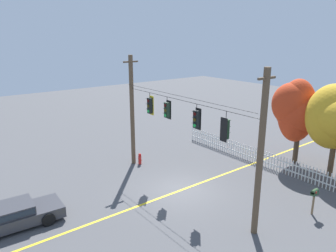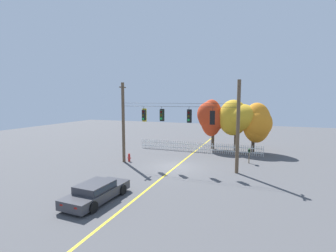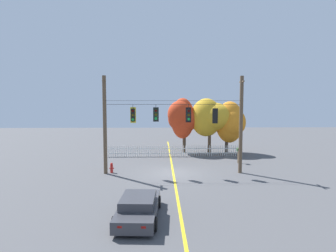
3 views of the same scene
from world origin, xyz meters
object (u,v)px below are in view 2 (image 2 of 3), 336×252
object	(u,v)px
traffic_signal_southbound_primary	(144,115)
roadside_mailbox	(249,151)
traffic_signal_westbound_side	(162,115)
traffic_signal_eastbound_side	(189,116)
autumn_maple_mid	(237,117)
autumn_oak_far_east	(256,122)
fire_hydrant	(129,157)
autumn_maple_near_fence	(211,117)
parked_car	(96,191)
traffic_signal_northbound_primary	(213,118)

from	to	relation	value
traffic_signal_southbound_primary	roadside_mailbox	xyz separation A→B (m)	(9.30, 3.65, -3.47)
traffic_signal_westbound_side	traffic_signal_eastbound_side	distance (m)	2.56
traffic_signal_eastbound_side	autumn_maple_mid	bearing A→B (deg)	70.45
traffic_signal_westbound_side	autumn_oak_far_east	bearing A→B (deg)	49.01
fire_hydrant	autumn_maple_near_fence	bearing A→B (deg)	55.03
autumn_maple_near_fence	roadside_mailbox	xyz separation A→B (m)	(4.74, -5.64, -2.74)
parked_car	traffic_signal_eastbound_side	bearing A→B (deg)	69.80
traffic_signal_southbound_primary	traffic_signal_eastbound_side	distance (m)	4.34
autumn_oak_far_east	autumn_maple_mid	bearing A→B (deg)	177.18
traffic_signal_northbound_primary	autumn_oak_far_east	distance (m)	9.78
traffic_signal_southbound_primary	roadside_mailbox	size ratio (longest dim) A/B	1.03
autumn_oak_far_east	roadside_mailbox	world-z (taller)	autumn_oak_far_east
traffic_signal_southbound_primary	fire_hydrant	bearing A→B (deg)	171.95
traffic_signal_eastbound_side	roadside_mailbox	xyz separation A→B (m)	(4.96, 3.65, -3.48)
roadside_mailbox	traffic_signal_eastbound_side	bearing A→B (deg)	-143.63
traffic_signal_westbound_side	fire_hydrant	bearing A→B (deg)	175.96
traffic_signal_eastbound_side	fire_hydrant	distance (m)	7.43
fire_hydrant	traffic_signal_eastbound_side	bearing A→B (deg)	-2.35
traffic_signal_southbound_primary	autumn_oak_far_east	size ratio (longest dim) A/B	0.25
autumn_oak_far_east	parked_car	world-z (taller)	autumn_oak_far_east
roadside_mailbox	fire_hydrant	bearing A→B (deg)	-162.92
autumn_maple_near_fence	traffic_signal_westbound_side	bearing A→B (deg)	-106.61
autumn_maple_mid	roadside_mailbox	size ratio (longest dim) A/B	4.28
traffic_signal_eastbound_side	traffic_signal_southbound_primary	bearing A→B (deg)	179.99
traffic_signal_eastbound_side	autumn_oak_far_east	bearing A→B (deg)	59.51
traffic_signal_eastbound_side	autumn_oak_far_east	xyz separation A→B (m)	(5.37, 9.12, -1.14)
autumn_oak_far_east	traffic_signal_southbound_primary	bearing A→B (deg)	-136.79
autumn_maple_near_fence	fire_hydrant	distance (m)	11.57
parked_car	traffic_signal_southbound_primary	bearing A→B (deg)	96.98
roadside_mailbox	traffic_signal_westbound_side	bearing A→B (deg)	-154.08
autumn_maple_mid	fire_hydrant	size ratio (longest dim) A/B	7.47
traffic_signal_eastbound_side	roadside_mailbox	world-z (taller)	traffic_signal_eastbound_side
autumn_oak_far_east	roadside_mailbox	distance (m)	5.96
traffic_signal_southbound_primary	traffic_signal_northbound_primary	distance (m)	6.40
autumn_maple_near_fence	roadside_mailbox	size ratio (longest dim) A/B	4.30
traffic_signal_eastbound_side	autumn_maple_mid	xyz separation A→B (m)	(3.28, 9.22, -0.67)
parked_car	roadside_mailbox	world-z (taller)	roadside_mailbox
roadside_mailbox	traffic_signal_southbound_primary	bearing A→B (deg)	-158.56
traffic_signal_southbound_primary	parked_car	world-z (taller)	traffic_signal_southbound_primary
traffic_signal_eastbound_side	traffic_signal_westbound_side	bearing A→B (deg)	-179.99
traffic_signal_northbound_primary	roadside_mailbox	size ratio (longest dim) A/B	1.05
autumn_maple_mid	traffic_signal_westbound_side	bearing A→B (deg)	-122.30
traffic_signal_eastbound_side	traffic_signal_northbound_primary	world-z (taller)	same
traffic_signal_northbound_primary	roadside_mailbox	xyz separation A→B (m)	(2.89, 3.67, -3.41)
autumn_maple_mid	parked_car	distance (m)	19.51
traffic_signal_southbound_primary	traffic_signal_eastbound_side	size ratio (longest dim) A/B	1.02
traffic_signal_southbound_primary	autumn_maple_mid	size ratio (longest dim) A/B	0.24
traffic_signal_southbound_primary	fire_hydrant	size ratio (longest dim) A/B	1.79
traffic_signal_northbound_primary	parked_car	xyz separation A→B (m)	(-5.32, -8.83, -3.95)
fire_hydrant	roadside_mailbox	size ratio (longest dim) A/B	0.57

